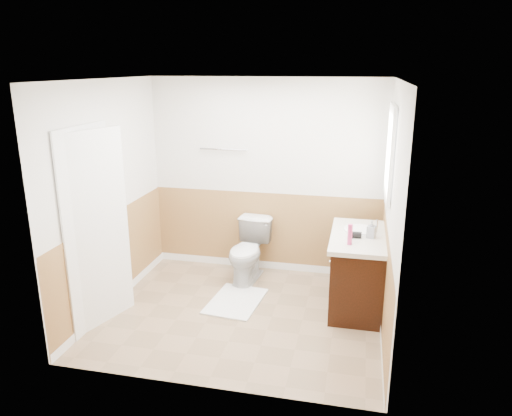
% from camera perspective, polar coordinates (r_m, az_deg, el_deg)
% --- Properties ---
extents(floor, '(3.00, 3.00, 0.00)m').
position_cam_1_polar(floor, '(5.46, -1.63, -12.33)').
color(floor, '#8C7051').
rests_on(floor, ground).
extents(ceiling, '(3.00, 3.00, 0.00)m').
position_cam_1_polar(ceiling, '(4.79, -1.88, 14.90)').
color(ceiling, white).
rests_on(ceiling, floor).
extents(wall_back, '(3.00, 0.00, 3.00)m').
position_cam_1_polar(wall_back, '(6.21, 1.19, 3.63)').
color(wall_back, silver).
rests_on(wall_back, floor).
extents(wall_front, '(3.00, 0.00, 3.00)m').
position_cam_1_polar(wall_front, '(3.80, -6.54, -4.94)').
color(wall_front, silver).
rests_on(wall_front, floor).
extents(wall_left, '(0.00, 3.00, 3.00)m').
position_cam_1_polar(wall_left, '(5.53, -16.99, 1.29)').
color(wall_left, silver).
rests_on(wall_left, floor).
extents(wall_right, '(0.00, 3.00, 3.00)m').
position_cam_1_polar(wall_right, '(4.85, 15.71, -0.70)').
color(wall_right, silver).
rests_on(wall_right, floor).
extents(wainscot_back, '(3.00, 0.00, 3.00)m').
position_cam_1_polar(wainscot_back, '(6.41, 1.13, -2.95)').
color(wainscot_back, '#A17A40').
rests_on(wainscot_back, floor).
extents(wainscot_front, '(3.00, 0.00, 3.00)m').
position_cam_1_polar(wainscot_front, '(4.14, -6.14, -14.59)').
color(wainscot_front, '#A17A40').
rests_on(wainscot_front, floor).
extents(wainscot_left, '(0.00, 2.60, 2.60)m').
position_cam_1_polar(wainscot_left, '(5.76, -16.27, -5.94)').
color(wainscot_left, '#A17A40').
rests_on(wainscot_left, floor).
extents(wainscot_right, '(0.00, 2.60, 2.60)m').
position_cam_1_polar(wainscot_right, '(5.11, 14.92, -8.74)').
color(wainscot_right, '#A17A40').
rests_on(wainscot_right, floor).
extents(toilet, '(0.50, 0.79, 0.77)m').
position_cam_1_polar(toilet, '(6.10, -0.94, -5.14)').
color(toilet, silver).
rests_on(toilet, floor).
extents(bath_mat, '(0.63, 0.85, 0.02)m').
position_cam_1_polar(bath_mat, '(5.70, -2.41, -10.92)').
color(bath_mat, white).
rests_on(bath_mat, floor).
extents(vanity_cabinet, '(0.55, 1.10, 0.80)m').
position_cam_1_polar(vanity_cabinet, '(5.58, 11.84, -7.47)').
color(vanity_cabinet, black).
rests_on(vanity_cabinet, floor).
extents(vanity_knob_left, '(0.03, 0.03, 0.03)m').
position_cam_1_polar(vanity_knob_left, '(5.43, 8.74, -6.24)').
color(vanity_knob_left, silver).
rests_on(vanity_knob_left, vanity_cabinet).
extents(vanity_knob_right, '(0.03, 0.03, 0.03)m').
position_cam_1_polar(vanity_knob_right, '(5.62, 8.88, -5.47)').
color(vanity_knob_right, silver).
rests_on(vanity_knob_right, vanity_cabinet).
extents(countertop, '(0.60, 1.15, 0.05)m').
position_cam_1_polar(countertop, '(5.42, 12.00, -3.36)').
color(countertop, beige).
rests_on(countertop, vanity_cabinet).
extents(sink_basin, '(0.36, 0.36, 0.02)m').
position_cam_1_polar(sink_basin, '(5.55, 12.15, -2.51)').
color(sink_basin, white).
rests_on(sink_basin, countertop).
extents(faucet, '(0.02, 0.02, 0.14)m').
position_cam_1_polar(faucet, '(5.54, 14.05, -2.03)').
color(faucet, silver).
rests_on(faucet, countertop).
extents(lotion_bottle, '(0.05, 0.05, 0.22)m').
position_cam_1_polar(lotion_bottle, '(5.07, 11.01, -3.08)').
color(lotion_bottle, '#CA3470').
rests_on(lotion_bottle, countertop).
extents(soap_dispenser, '(0.11, 0.11, 0.19)m').
position_cam_1_polar(soap_dispenser, '(5.32, 13.46, -2.44)').
color(soap_dispenser, gray).
rests_on(soap_dispenser, countertop).
extents(hair_dryer_body, '(0.14, 0.07, 0.07)m').
position_cam_1_polar(hair_dryer_body, '(5.30, 11.59, -3.10)').
color(hair_dryer_body, black).
rests_on(hair_dryer_body, countertop).
extents(hair_dryer_handle, '(0.03, 0.03, 0.07)m').
position_cam_1_polar(hair_dryer_handle, '(5.29, 11.24, -3.45)').
color(hair_dryer_handle, black).
rests_on(hair_dryer_handle, countertop).
extents(mirror_panel, '(0.02, 0.35, 0.90)m').
position_cam_1_polar(mirror_panel, '(5.85, 15.20, 5.25)').
color(mirror_panel, silver).
rests_on(mirror_panel, wall_right).
extents(window_frame, '(0.04, 0.80, 1.00)m').
position_cam_1_polar(window_frame, '(5.31, 15.51, 6.33)').
color(window_frame, white).
rests_on(window_frame, wall_right).
extents(window_glass, '(0.01, 0.70, 0.90)m').
position_cam_1_polar(window_glass, '(5.31, 15.68, 6.32)').
color(window_glass, white).
rests_on(window_glass, wall_right).
extents(door, '(0.29, 0.78, 2.04)m').
position_cam_1_polar(door, '(5.18, -18.21, -2.51)').
color(door, white).
rests_on(door, wall_left).
extents(door_frame, '(0.02, 0.92, 2.10)m').
position_cam_1_polar(door_frame, '(5.21, -18.94, -2.34)').
color(door_frame, white).
rests_on(door_frame, wall_left).
extents(door_knob, '(0.06, 0.06, 0.06)m').
position_cam_1_polar(door_knob, '(5.44, -15.86, -2.17)').
color(door_knob, silver).
rests_on(door_knob, door).
extents(towel_bar, '(0.62, 0.02, 0.02)m').
position_cam_1_polar(towel_bar, '(6.22, -3.90, 6.90)').
color(towel_bar, silver).
rests_on(towel_bar, wall_back).
extents(tp_holder_bar, '(0.14, 0.02, 0.02)m').
position_cam_1_polar(tp_holder_bar, '(6.31, 0.14, -1.35)').
color(tp_holder_bar, silver).
rests_on(tp_holder_bar, wall_back).
extents(tp_roll, '(0.10, 0.11, 0.11)m').
position_cam_1_polar(tp_roll, '(6.31, 0.14, -1.35)').
color(tp_roll, white).
rests_on(tp_roll, tp_holder_bar).
extents(tp_sheet, '(0.10, 0.01, 0.16)m').
position_cam_1_polar(tp_sheet, '(6.34, 0.14, -2.29)').
color(tp_sheet, white).
rests_on(tp_sheet, tp_roll).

